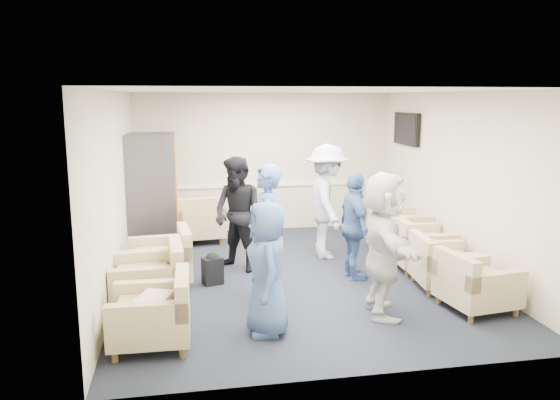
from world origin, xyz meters
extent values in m
plane|color=black|center=(0.00, 0.00, 0.00)|extent=(6.00, 6.00, 0.00)
plane|color=white|center=(0.00, 0.00, 2.70)|extent=(6.00, 6.00, 0.00)
cube|color=beige|center=(0.00, 3.00, 1.35)|extent=(5.00, 0.02, 2.70)
cube|color=beige|center=(0.00, -3.00, 1.35)|extent=(5.00, 0.02, 2.70)
cube|color=beige|center=(-2.50, 0.00, 1.35)|extent=(0.02, 6.00, 2.70)
cube|color=beige|center=(2.50, 0.00, 1.35)|extent=(0.02, 6.00, 2.70)
cube|color=white|center=(0.00, 2.98, 0.90)|extent=(4.98, 0.04, 0.06)
cube|color=black|center=(2.44, 1.80, 2.05)|extent=(0.07, 1.00, 0.58)
cube|color=black|center=(2.40, 1.80, 2.05)|extent=(0.01, 0.92, 0.50)
cube|color=#515259|center=(2.48, 1.80, 1.90)|extent=(0.04, 0.10, 0.25)
cube|color=tan|center=(-1.98, -1.97, 0.25)|extent=(0.84, 0.84, 0.27)
cube|color=#9C8656|center=(-1.98, -1.97, 0.44)|extent=(0.59, 0.55, 0.10)
cube|color=tan|center=(-1.64, -1.97, 0.58)|extent=(0.16, 0.83, 0.39)
cube|color=tan|center=(-2.07, -0.89, 0.27)|extent=(0.93, 0.93, 0.29)
cube|color=#9C8656|center=(-2.07, -0.89, 0.47)|extent=(0.64, 0.60, 0.10)
cube|color=tan|center=(-1.70, -0.87, 0.62)|extent=(0.20, 0.89, 0.41)
cube|color=tan|center=(-1.95, 0.00, 0.26)|extent=(0.91, 0.91, 0.28)
cube|color=#9C8656|center=(-1.95, 0.00, 0.45)|extent=(0.63, 0.59, 0.10)
cube|color=tan|center=(-1.59, 0.03, 0.60)|extent=(0.21, 0.85, 0.40)
cube|color=tan|center=(1.96, -1.68, 0.24)|extent=(0.90, 0.90, 0.26)
cube|color=#9C8656|center=(1.96, -1.68, 0.42)|extent=(0.62, 0.59, 0.09)
cube|color=tan|center=(1.63, -1.72, 0.56)|extent=(0.24, 0.81, 0.38)
cube|color=tan|center=(1.94, -0.85, 0.24)|extent=(0.87, 0.87, 0.26)
cube|color=#9C8656|center=(1.94, -0.85, 0.42)|extent=(0.60, 0.57, 0.09)
cube|color=tan|center=(1.61, -0.82, 0.56)|extent=(0.21, 0.80, 0.37)
cube|color=tan|center=(2.00, 0.03, 0.26)|extent=(0.89, 0.89, 0.28)
cube|color=#9C8656|center=(2.00, 0.03, 0.45)|extent=(0.62, 0.58, 0.10)
cube|color=tan|center=(1.65, 0.05, 0.60)|extent=(0.17, 0.86, 0.40)
cube|color=tan|center=(2.06, 1.07, 0.29)|extent=(0.96, 0.96, 0.31)
cube|color=#9C8656|center=(2.06, 1.07, 0.49)|extent=(0.66, 0.62, 0.11)
cube|color=tan|center=(1.67, 1.08, 0.66)|extent=(0.18, 0.94, 0.44)
cube|color=tan|center=(-1.35, 2.30, 0.28)|extent=(1.03, 1.03, 0.30)
cube|color=#9C8656|center=(-1.35, 2.30, 0.49)|extent=(0.67, 0.71, 0.11)
cube|color=tan|center=(-1.31, 1.92, 0.65)|extent=(0.94, 0.26, 0.43)
cube|color=#515259|center=(-2.10, 1.79, 1.01)|extent=(0.80, 0.95, 2.01)
cube|color=#FF5405|center=(-1.69, 1.79, 1.11)|extent=(0.02, 0.81, 1.61)
cube|color=black|center=(-1.69, 1.79, 0.27)|extent=(0.02, 0.48, 0.13)
cube|color=black|center=(-1.22, -0.13, 0.19)|extent=(0.32, 0.27, 0.39)
sphere|color=black|center=(-1.22, -0.13, 0.37)|extent=(0.19, 0.19, 0.19)
cube|color=silver|center=(-1.93, -1.97, 0.50)|extent=(0.43, 0.49, 0.12)
imported|color=#3C5990|center=(-0.71, -1.88, 0.75)|extent=(0.48, 0.74, 1.51)
imported|color=#3C5990|center=(-0.57, -0.90, 0.89)|extent=(0.53, 0.71, 1.79)
imported|color=black|center=(-0.78, 0.45, 0.87)|extent=(1.07, 1.07, 1.74)
imported|color=white|center=(0.72, 0.88, 0.94)|extent=(0.78, 1.26, 1.87)
imported|color=#3C5990|center=(0.82, -0.25, 0.78)|extent=(0.42, 0.93, 1.56)
imported|color=silver|center=(0.75, -1.61, 0.88)|extent=(0.78, 1.70, 1.76)
camera|label=1|loc=(-1.61, -7.58, 2.61)|focal=35.00mm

